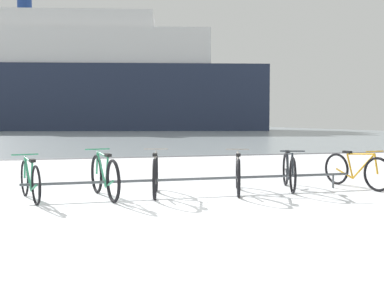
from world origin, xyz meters
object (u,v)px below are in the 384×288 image
at_px(bicycle_1, 104,176).
at_px(ferry_ship, 78,82).
at_px(bicycle_3, 238,174).
at_px(bicycle_5, 356,170).
at_px(bicycle_0, 30,180).
at_px(bicycle_2, 155,175).
at_px(bicycle_4, 289,171).

bearing_deg(bicycle_1, ferry_ship, 90.08).
relative_size(bicycle_3, ferry_ship, 0.03).
distance_m(bicycle_3, bicycle_5, 2.55).
height_order(bicycle_3, bicycle_5, bicycle_3).
bearing_deg(bicycle_0, bicycle_3, -2.18).
bearing_deg(bicycle_1, bicycle_2, 0.64).
height_order(bicycle_1, bicycle_2, bicycle_1).
bearing_deg(ferry_ship, bicycle_0, -91.15).
bearing_deg(bicycle_5, bicycle_4, 173.23).
bearing_deg(bicycle_4, bicycle_2, -179.60).
xyz_separation_m(bicycle_0, ferry_ship, (1.17, 58.26, 6.58)).
bearing_deg(bicycle_3, bicycle_2, 176.10).
relative_size(bicycle_5, ferry_ship, 0.03).
xyz_separation_m(bicycle_2, bicycle_5, (4.11, -0.15, -0.02)).
xyz_separation_m(bicycle_1, ferry_ship, (-0.08, 58.31, 6.55)).
bearing_deg(ferry_ship, bicycle_3, -87.48).
bearing_deg(bicycle_4, ferry_ship, 93.63).
relative_size(bicycle_1, bicycle_5, 1.05).
height_order(bicycle_2, ferry_ship, ferry_ship).
distance_m(bicycle_4, bicycle_5, 1.43).
bearing_deg(bicycle_2, bicycle_1, -179.36).
bearing_deg(bicycle_5, bicycle_0, 178.32).
bearing_deg(bicycle_2, bicycle_4, 0.40).
distance_m(bicycle_1, bicycle_5, 5.04).
xyz_separation_m(bicycle_1, bicycle_3, (2.49, -0.10, -0.02)).
relative_size(bicycle_0, bicycle_2, 0.98).
relative_size(bicycle_2, ferry_ship, 0.03).
height_order(bicycle_0, bicycle_2, bicycle_2).
xyz_separation_m(bicycle_0, bicycle_1, (1.25, -0.05, 0.03)).
height_order(bicycle_1, ferry_ship, ferry_ship).
height_order(bicycle_0, bicycle_5, bicycle_5).
relative_size(bicycle_3, bicycle_5, 0.98).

